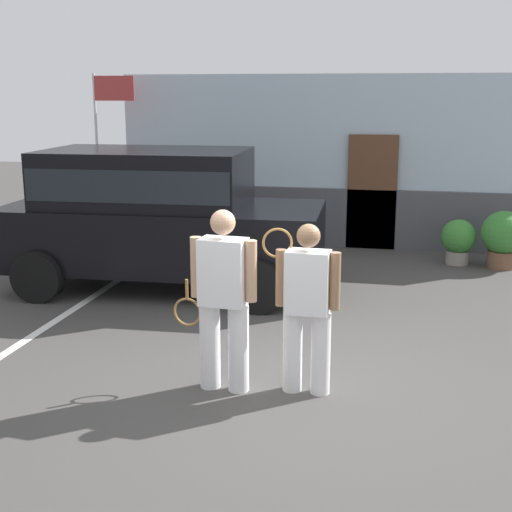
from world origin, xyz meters
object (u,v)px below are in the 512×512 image
Objects in this scene: potted_plant_by_porch at (458,240)px; potted_plant_secondary at (503,237)px; tennis_player_woman at (307,306)px; parked_suv at (156,212)px; flag_pole at (105,127)px; tennis_player_man at (223,299)px.

potted_plant_secondary is at bearing -8.68° from potted_plant_by_porch.
tennis_player_woman is at bearing -113.79° from potted_plant_secondary.
parked_suv reaches higher than tennis_player_woman.
parked_suv is 3.69m from flag_pole.
potted_plant_secondary is (0.70, -0.11, 0.10)m from potted_plant_by_porch.
parked_suv is 1.47× the size of flag_pole.
potted_plant_by_porch is (1.76, 5.70, -0.45)m from tennis_player_woman.
parked_suv is 4.92× the size of potted_plant_secondary.
tennis_player_woman reaches higher than potted_plant_secondary.
tennis_player_woman is 2.19× the size of potted_plant_by_porch.
flag_pole reaches higher than potted_plant_secondary.
tennis_player_man is 2.34× the size of potted_plant_by_porch.
flag_pole is (-4.72, 6.12, 1.32)m from tennis_player_woman.
parked_suv reaches higher than tennis_player_man.
tennis_player_man is at bearing -63.32° from parked_suv.
potted_plant_by_porch is at bearing -105.39° from tennis_player_woman.
parked_suv is 5.14m from potted_plant_by_porch.
tennis_player_man is at bearing 8.74° from tennis_player_woman.
potted_plant_secondary is 0.30× the size of flag_pole.
flag_pole is at bearing -50.54° from tennis_player_woman.
tennis_player_man reaches higher than potted_plant_secondary.
tennis_player_woman is 7.84m from flag_pole.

